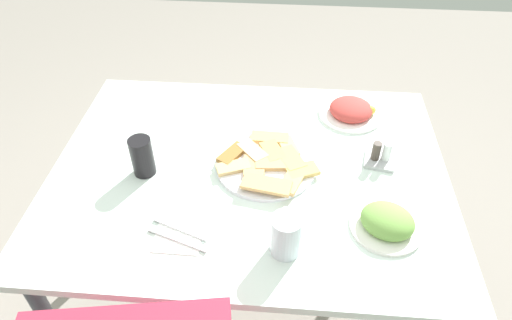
# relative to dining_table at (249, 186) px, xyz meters

# --- Properties ---
(ground_plane) EXTENTS (6.00, 6.00, 0.00)m
(ground_plane) POSITION_rel_dining_table_xyz_m (0.00, 0.00, -0.67)
(ground_plane) COLOR gray
(dining_table) EXTENTS (1.19, 0.91, 0.75)m
(dining_table) POSITION_rel_dining_table_xyz_m (0.00, 0.00, 0.00)
(dining_table) COLOR white
(dining_table) RESTS_ON ground_plane
(pide_platter) EXTENTS (0.32, 0.31, 0.04)m
(pide_platter) POSITION_rel_dining_table_xyz_m (-0.05, -0.02, 0.09)
(pide_platter) COLOR white
(pide_platter) RESTS_ON dining_table
(salad_plate_greens) EXTENTS (0.19, 0.19, 0.07)m
(salad_plate_greens) POSITION_rel_dining_table_xyz_m (-0.38, 0.20, 0.10)
(salad_plate_greens) COLOR white
(salad_plate_greens) RESTS_ON dining_table
(salad_plate_rice) EXTENTS (0.22, 0.22, 0.06)m
(salad_plate_rice) POSITION_rel_dining_table_xyz_m (-0.32, -0.30, 0.10)
(salad_plate_rice) COLOR white
(salad_plate_rice) RESTS_ON dining_table
(soda_can) EXTENTS (0.08, 0.08, 0.12)m
(soda_can) POSITION_rel_dining_table_xyz_m (0.31, 0.04, 0.14)
(soda_can) COLOR black
(soda_can) RESTS_ON dining_table
(drinking_glass) EXTENTS (0.08, 0.08, 0.12)m
(drinking_glass) POSITION_rel_dining_table_xyz_m (-0.12, 0.30, 0.13)
(drinking_glass) COLOR silver
(drinking_glass) RESTS_ON dining_table
(paper_napkin) EXTENTS (0.12, 0.12, 0.00)m
(paper_napkin) POSITION_rel_dining_table_xyz_m (0.16, 0.27, 0.08)
(paper_napkin) COLOR white
(paper_napkin) RESTS_ON dining_table
(fork) EXTENTS (0.16, 0.07, 0.00)m
(fork) POSITION_rel_dining_table_xyz_m (0.16, 0.25, 0.08)
(fork) COLOR silver
(fork) RESTS_ON paper_napkin
(spoon) EXTENTS (0.17, 0.07, 0.00)m
(spoon) POSITION_rel_dining_table_xyz_m (0.16, 0.29, 0.08)
(spoon) COLOR silver
(spoon) RESTS_ON paper_napkin
(condiment_caddy) EXTENTS (0.11, 0.11, 0.07)m
(condiment_caddy) POSITION_rel_dining_table_xyz_m (-0.40, -0.06, 0.10)
(condiment_caddy) COLOR #B2B2B7
(condiment_caddy) RESTS_ON dining_table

